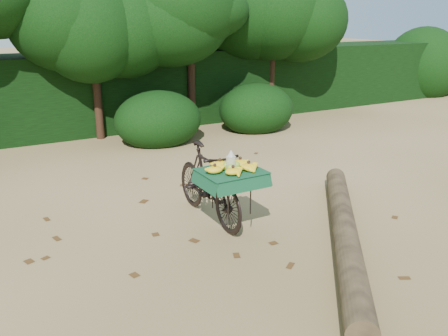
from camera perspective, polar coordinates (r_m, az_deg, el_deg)
ground at (r=6.11m, az=-5.91°, el=-7.80°), size 80.00×80.00×0.00m
vendor_bicycle at (r=6.27m, az=-1.79°, el=-1.78°), size 0.74×1.77×1.04m
fallen_log at (r=5.99m, az=14.31°, el=-7.27°), size 2.77×3.35×0.29m
hedge_backdrop at (r=11.71m, az=-18.60°, el=8.43°), size 26.00×1.80×1.80m
tree_row at (r=10.71m, az=-21.81°, el=13.24°), size 14.50×2.00×4.00m
bush_clumps at (r=9.99m, az=-13.26°, el=4.75°), size 8.80×1.70×0.90m
leaf_litter at (r=6.66m, az=-8.15°, el=-5.60°), size 7.00×7.30×0.01m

